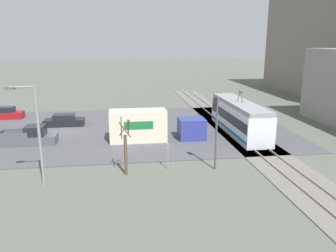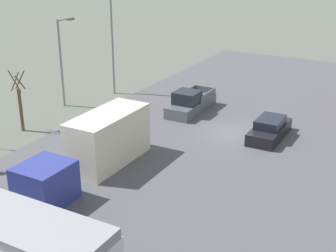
% 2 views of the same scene
% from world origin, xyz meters
% --- Properties ---
extents(ground_plane, '(320.00, 320.00, 0.00)m').
position_xyz_m(ground_plane, '(0.00, 0.00, 0.00)').
color(ground_plane, '#565B51').
extents(road_surface, '(22.53, 51.02, 0.08)m').
position_xyz_m(road_surface, '(0.00, 0.00, 0.04)').
color(road_surface, '#4C4C51').
rests_on(road_surface, ground).
extents(rail_bed, '(57.71, 4.40, 0.22)m').
position_xyz_m(rail_bed, '(0.00, 19.36, 0.05)').
color(rail_bed, slate).
rests_on(rail_bed, ground).
extents(light_rail_tram, '(12.40, 2.79, 4.61)m').
position_xyz_m(light_rail_tram, '(3.30, 19.36, 1.77)').
color(light_rail_tram, white).
rests_on(light_rail_tram, ground).
extents(box_truck, '(2.42, 9.73, 3.15)m').
position_xyz_m(box_truck, '(4.91, 9.49, 1.53)').
color(box_truck, navy).
rests_on(box_truck, ground).
extents(pickup_truck, '(1.99, 5.43, 1.85)m').
position_xyz_m(pickup_truck, '(4.68, -2.57, 0.78)').
color(pickup_truck, '#4C5156').
rests_on(pickup_truck, ground).
extents(sedan_car_0, '(1.88, 4.68, 1.42)m').
position_xyz_m(sedan_car_0, '(-2.48, -0.41, 0.67)').
color(sedan_car_0, black).
rests_on(sedan_car_0, ground).
extents(sedan_car_1, '(1.71, 4.48, 1.58)m').
position_xyz_m(sedan_car_1, '(-7.39, -8.74, 0.73)').
color(sedan_car_1, maroon).
rests_on(sedan_car_1, ground).
extents(traffic_light_pole, '(0.28, 0.47, 5.81)m').
position_xyz_m(traffic_light_pole, '(13.36, 13.79, 3.73)').
color(traffic_light_pole, '#47474C').
rests_on(traffic_light_pole, ground).
extents(street_tree, '(1.06, 0.88, 4.48)m').
position_xyz_m(street_tree, '(13.53, 6.80, 2.04)').
color(street_tree, brown).
rests_on(street_tree, ground).
extents(street_lamp_near_crossing, '(0.36, 1.95, 7.12)m').
position_xyz_m(street_lamp_near_crossing, '(14.67, 0.76, 4.17)').
color(street_lamp_near_crossing, gray).
rests_on(street_lamp_near_crossing, ground).
extents(no_parking_sign, '(0.32, 0.08, 2.15)m').
position_xyz_m(no_parking_sign, '(12.84, 10.12, 1.32)').
color(no_parking_sign, gray).
rests_on(no_parking_sign, ground).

